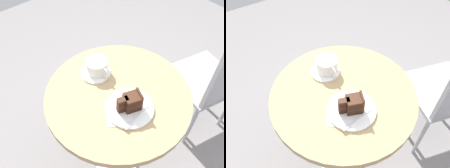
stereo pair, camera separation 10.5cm
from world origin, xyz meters
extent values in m
cube|color=gray|center=(0.00, 0.00, -0.01)|extent=(4.40, 4.40, 0.01)
cylinder|color=tan|center=(0.00, 0.00, 0.68)|extent=(0.66, 0.66, 0.03)
cylinder|color=silver|center=(0.00, 0.00, 0.34)|extent=(0.07, 0.07, 0.65)
cylinder|color=silver|center=(0.00, 0.00, 0.01)|extent=(0.30, 0.30, 0.02)
cylinder|color=white|center=(-0.16, 0.00, 0.71)|extent=(0.14, 0.14, 0.01)
cylinder|color=white|center=(-0.16, 0.01, 0.74)|extent=(0.10, 0.10, 0.06)
cylinder|color=#D6B789|center=(-0.16, 0.01, 0.77)|extent=(0.09, 0.09, 0.00)
torus|color=white|center=(-0.10, 0.01, 0.74)|extent=(0.06, 0.01, 0.06)
cube|color=silver|center=(-0.20, 0.00, 0.71)|extent=(0.01, 0.09, 0.00)
ellipsoid|color=silver|center=(-0.20, 0.06, 0.71)|extent=(0.02, 0.02, 0.00)
cylinder|color=white|center=(0.10, -0.02, 0.71)|extent=(0.21, 0.21, 0.01)
cube|color=#381E14|center=(0.10, -0.01, 0.73)|extent=(0.08, 0.08, 0.03)
cube|color=#381E14|center=(0.09, -0.05, 0.73)|extent=(0.04, 0.05, 0.03)
cube|color=#422314|center=(0.10, -0.01, 0.75)|extent=(0.08, 0.08, 0.01)
cube|color=#422314|center=(0.09, -0.05, 0.75)|extent=(0.04, 0.05, 0.01)
cube|color=#381E14|center=(0.10, -0.01, 0.77)|extent=(0.08, 0.08, 0.03)
cube|color=#381E14|center=(0.09, -0.05, 0.77)|extent=(0.04, 0.05, 0.03)
cube|color=#422314|center=(0.10, -0.01, 0.79)|extent=(0.08, 0.08, 0.01)
cube|color=#422314|center=(0.09, -0.05, 0.79)|extent=(0.04, 0.05, 0.01)
cube|color=#422314|center=(0.11, 0.02, 0.76)|extent=(0.06, 0.03, 0.08)
cube|color=silver|center=(0.15, -0.02, 0.72)|extent=(0.02, 0.12, 0.00)
cube|color=silver|center=(0.15, -0.09, 0.72)|extent=(0.03, 0.04, 0.00)
cube|color=beige|center=(0.09, -0.07, 0.70)|extent=(0.17, 0.17, 0.00)
cube|color=beige|center=(0.08, -0.06, 0.71)|extent=(0.15, 0.15, 0.00)
cylinder|color=#9E9EA3|center=(-0.01, 0.83, 0.21)|extent=(0.02, 0.02, 0.42)
cylinder|color=#9E9EA3|center=(-0.09, 0.52, 0.21)|extent=(0.02, 0.02, 0.42)
cylinder|color=#9E9EA3|center=(0.22, 0.44, 0.21)|extent=(0.02, 0.02, 0.42)
cube|color=#9E9EA3|center=(0.11, 0.64, 0.43)|extent=(0.46, 0.46, 0.02)
camera|label=1|loc=(0.48, -0.46, 1.54)|focal=38.00mm
camera|label=2|loc=(0.55, -0.37, 1.54)|focal=38.00mm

